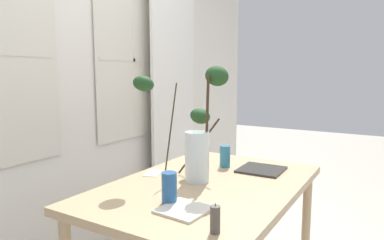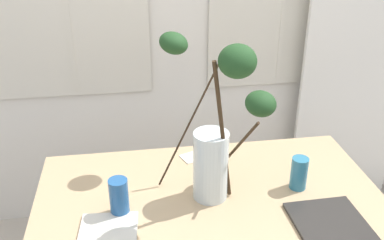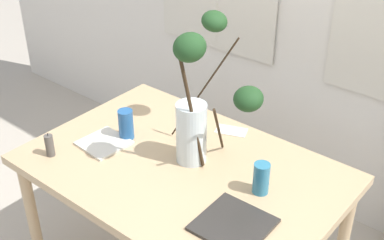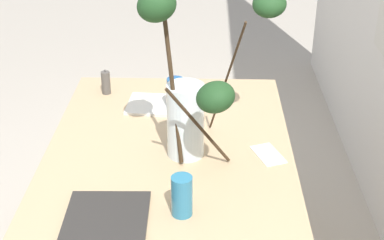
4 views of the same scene
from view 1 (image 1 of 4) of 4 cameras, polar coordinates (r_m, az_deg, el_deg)
back_wall_with_windows at (r=2.60m, az=-19.45°, el=9.99°), size 5.52×0.14×3.00m
curtain_sheer_side at (r=3.26m, az=-2.99°, el=5.00°), size 0.66×0.03×2.45m
dining_table at (r=2.01m, az=2.46°, el=-12.33°), size 1.40×0.95×0.76m
vase_with_branches at (r=1.99m, az=0.49°, el=-2.05°), size 0.51×0.56×0.68m
drinking_glass_blue_left at (r=1.67m, az=-3.75°, el=-11.04°), size 0.07×0.07×0.15m
drinking_glass_blue_right at (r=2.31m, az=5.43°, el=-5.94°), size 0.07×0.07×0.14m
plate_square_left at (r=1.60m, az=-1.31°, el=-14.47°), size 0.22×0.22×0.01m
plate_square_right at (r=2.27m, az=11.29°, el=-7.96°), size 0.27×0.27×0.01m
napkin_folded at (r=2.18m, az=-6.34°, el=-8.62°), size 0.17×0.14×0.00m
pillar_candle at (r=1.39m, az=3.81°, el=-15.96°), size 0.04×0.04×0.12m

